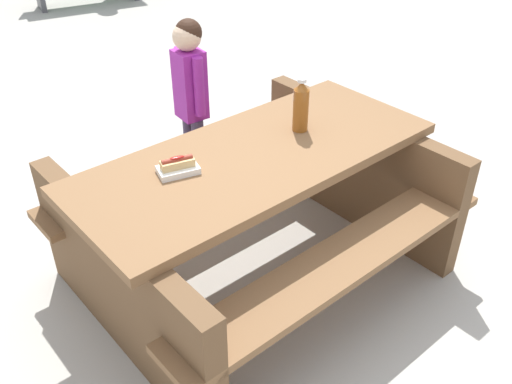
% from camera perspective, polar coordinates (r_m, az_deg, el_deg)
% --- Properties ---
extents(ground_plane, '(30.00, 30.00, 0.00)m').
position_cam_1_polar(ground_plane, '(3.12, -0.00, -8.03)').
color(ground_plane, '#B7B2A8').
rests_on(ground_plane, ground).
extents(picnic_table, '(2.16, 1.91, 0.75)m').
position_cam_1_polar(picnic_table, '(2.84, -0.00, -1.34)').
color(picnic_table, brown).
rests_on(picnic_table, ground).
extents(soda_bottle, '(0.08, 0.08, 0.28)m').
position_cam_1_polar(soda_bottle, '(2.83, 4.56, 8.62)').
color(soda_bottle, brown).
rests_on(soda_bottle, picnic_table).
extents(hotdog_tray, '(0.21, 0.19, 0.08)m').
position_cam_1_polar(hotdog_tray, '(2.53, -7.91, 2.54)').
color(hotdog_tray, white).
rests_on(hotdog_tray, picnic_table).
extents(child_in_coat, '(0.21, 0.26, 1.12)m').
position_cam_1_polar(child_in_coat, '(3.50, -6.65, 10.68)').
color(child_in_coat, '#3F334C').
rests_on(child_in_coat, ground).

